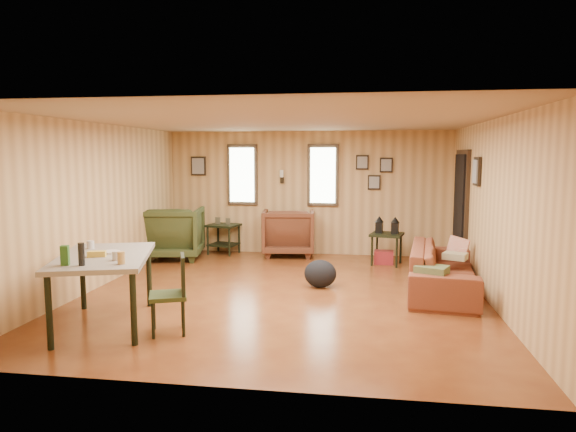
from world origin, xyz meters
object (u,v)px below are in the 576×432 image
Objects in this scene: sofa at (444,261)px; end_table at (223,234)px; recliner_brown at (289,230)px; dining_table at (104,261)px; side_table at (387,232)px; recliner_green at (173,230)px.

sofa reaches higher than end_table.
dining_table is at bearing 65.24° from recliner_brown.
end_table is at bearing 170.27° from side_table.
sofa is at bearing -30.78° from end_table.
recliner_green reaches higher than side_table.
sofa is 2.26× the size of recliner_brown.
end_table is 3.19m from side_table.
end_table is 0.84× the size of side_table.
recliner_green reaches higher than recliner_brown.
end_table is at bearing -4.47° from recliner_brown.
side_table is 5.07m from dining_table.
dining_table is (-4.02, -2.08, 0.30)m from sofa.
recliner_green is at bearing -143.34° from end_table.
end_table is (-3.86, 2.30, -0.04)m from sofa.
dining_table reaches higher than sofa.
dining_table reaches higher than recliner_brown.
dining_table reaches higher than side_table.
recliner_green is 3.84m from dining_table.
recliner_green is 1.25× the size of side_table.
side_table is 0.47× the size of dining_table.
sofa is 1.91m from side_table.
sofa is 4.54m from dining_table.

